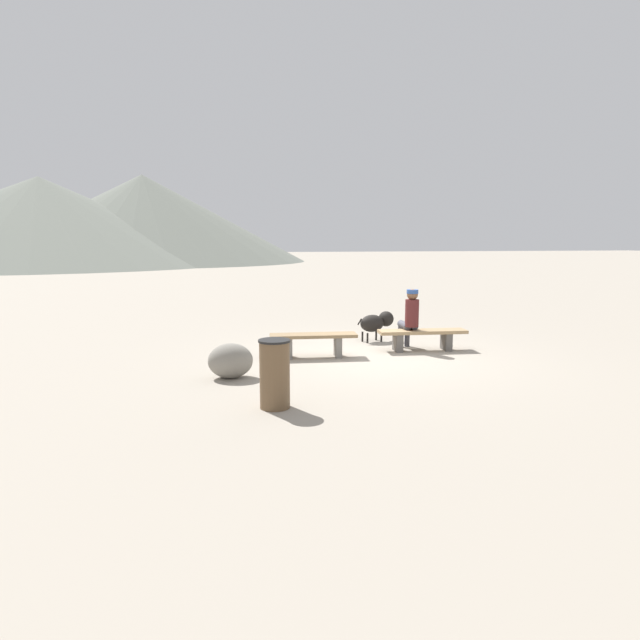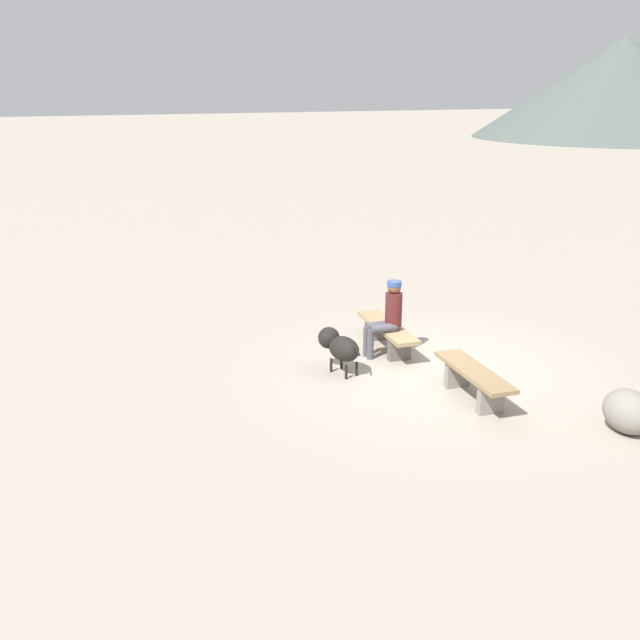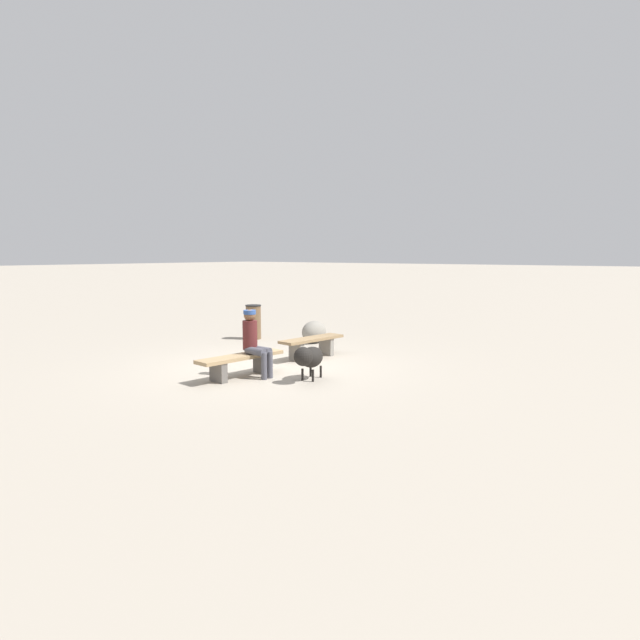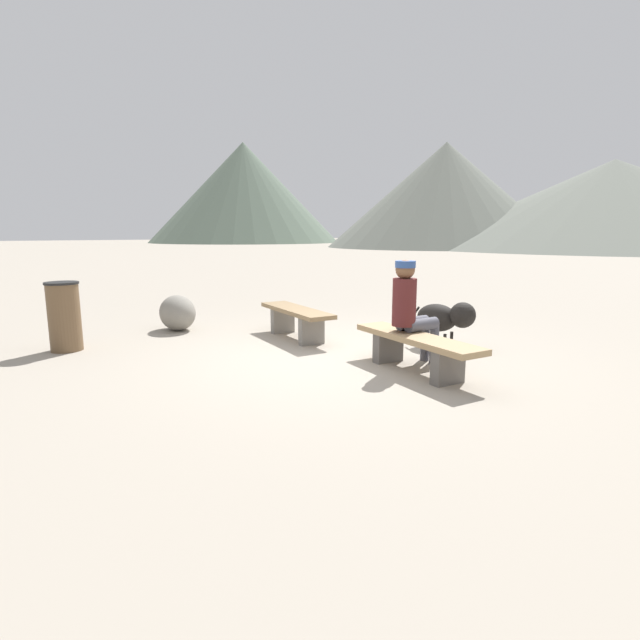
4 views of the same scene
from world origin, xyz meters
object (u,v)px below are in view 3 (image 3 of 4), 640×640
Objects in this scene: trash_bin at (253,322)px; boulder at (314,332)px; bench_left at (312,343)px; dog at (309,357)px; bench_right at (241,361)px; seated_person at (254,339)px.

trash_bin is 1.82m from boulder.
bench_left is 2.10m from boulder.
dog is at bearing 55.37° from trash_bin.
seated_person reaches higher than bench_right.
boulder is at bearing -155.08° from bench_right.
bench_left is 0.93× the size of bench_right.
trash_bin reaches higher than bench_right.
boulder reaches higher than bench_right.
bench_right is (2.35, 0.11, -0.02)m from bench_left.
seated_person is 1.74× the size of boulder.
boulder is at bearing 105.50° from trash_bin.
seated_person reaches higher than trash_bin.
trash_bin is at bearing -105.56° from bench_left.
bench_left is 2.21m from dog.
dog is at bearing 122.35° from bench_right.
trash_bin is at bearing -132.51° from bench_right.
trash_bin is (-2.97, -4.30, 0.03)m from dog.
seated_person reaches higher than boulder.
seated_person is 1.39× the size of dog.
dog is at bearing 110.67° from seated_person.
bench_right is 4.26m from boulder.
bench_right is 2.52× the size of boulder.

